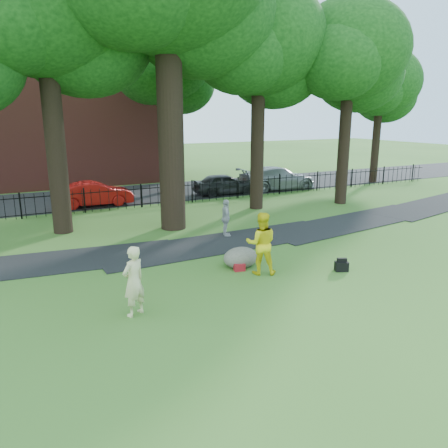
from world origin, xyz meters
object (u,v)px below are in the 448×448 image
red_sedan (94,194)px  woman (134,281)px  man (261,243)px  boulder (241,256)px

red_sedan → woman: bearing=175.2°
man → boulder: size_ratio=1.66×
boulder → red_sedan: bearing=101.4°
woman → red_sedan: 14.38m
man → boulder: bearing=-47.8°
red_sedan → boulder: bearing=-166.6°
woman → man: 4.55m
woman → boulder: 4.66m
boulder → woman: bearing=-154.2°
man → woman: bearing=41.2°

